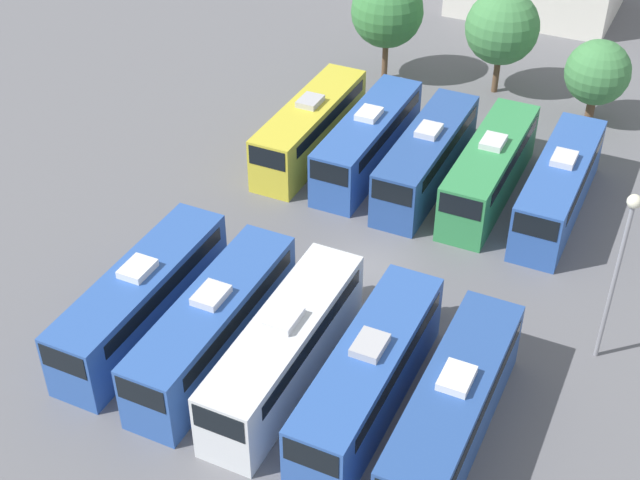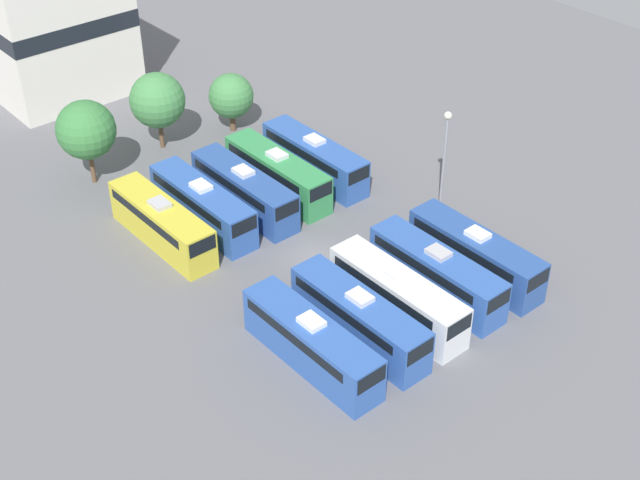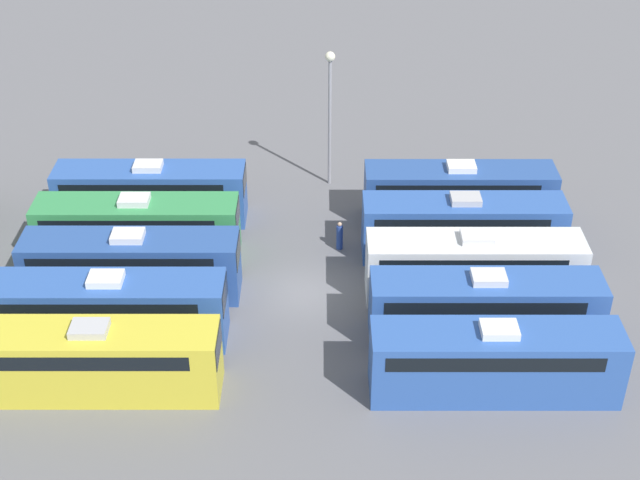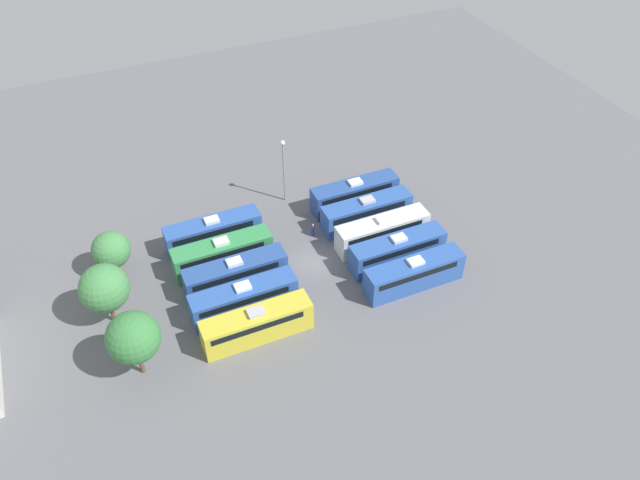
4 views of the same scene
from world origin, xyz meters
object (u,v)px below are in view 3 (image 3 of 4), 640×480
Objects in this scene: bus_8 at (137,227)px; worker_person at (340,236)px; bus_2 at (473,265)px; bus_1 at (485,306)px; bus_5 at (94,359)px; bus_6 at (109,308)px; bus_4 at (459,192)px; bus_9 at (150,192)px; light_pole at (330,98)px; bus_3 at (462,226)px; bus_0 at (495,360)px; bus_7 at (131,264)px.

bus_8 reaches higher than worker_person.
bus_1 is at bearing -179.64° from bus_2.
bus_6 is (3.72, 0.06, 0.00)m from bus_5.
bus_4 is 1.00× the size of bus_9.
bus_1 is 1.26× the size of light_pole.
bus_1 is 1.00× the size of bus_3.
bus_1 is (3.90, -0.17, 0.00)m from bus_0.
bus_3 is 1.26× the size of light_pole.
bus_1 is at bearing -2.57° from bus_0.
bus_5 and bus_6 have the same top height.
bus_2 and bus_5 have the same top height.
bus_2 is 18.09m from bus_8.
bus_2 and bus_7 have the same top height.
bus_5 is at bearing 179.79° from bus_9.
bus_0 is 1.00× the size of bus_1.
bus_5 is at bearing -179.02° from bus_6.
bus_9 is (15.01, 17.45, 0.00)m from bus_0.
bus_5 is 1.00× the size of bus_9.
bus_0 is at bearing 178.52° from bus_4.
bus_9 is 11.43m from worker_person.
bus_7 is 1.00× the size of bus_9.
bus_7 is 11.55m from worker_person.
bus_6 and bus_9 have the same top height.
bus_2 and bus_9 have the same top height.
bus_4 and bus_5 have the same top height.
bus_0 is 3.90m from bus_1.
bus_4 is at bearing -4.18° from bus_3.
bus_7 is (-7.44, 17.62, 0.00)m from bus_4.
bus_6 is (-11.18, 17.96, 0.00)m from bus_4.
bus_4 is (3.72, -0.27, 0.00)m from bus_3.
light_pole is at bearing -28.46° from bus_5.
bus_5 is at bearing 112.57° from bus_2.
bus_3 and bus_5 have the same top height.
bus_2 is 1.00× the size of bus_9.
bus_1 is 7.34m from bus_3.
bus_7 is 3.62m from bus_8.
bus_5 and bus_7 have the same top height.
bus_5 is 6.45× the size of worker_person.
bus_5 is 1.00× the size of bus_8.
bus_5 and bus_9 have the same top height.
bus_4 reaches higher than worker_person.
light_pole is (8.24, -10.51, 3.97)m from bus_8.
worker_person is (7.86, 6.72, -1.02)m from bus_1.
bus_0 and bus_6 have the same top height.
bus_6 is at bearing 0.98° from bus_5.
bus_1 is 17.75m from bus_6.
bus_0 is 1.26× the size of light_pole.
worker_person is (11.70, -10.97, -1.02)m from bus_5.
bus_5 is 1.00× the size of bus_7.
bus_0 is 18.81m from bus_7.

